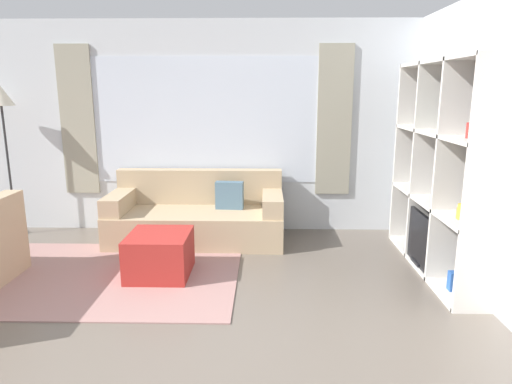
% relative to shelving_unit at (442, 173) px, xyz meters
% --- Properties ---
extents(ground_plane, '(16.00, 16.00, 0.00)m').
position_rel_shelving_unit_xyz_m(ground_plane, '(-2.56, -2.00, -1.02)').
color(ground_plane, '#665B51').
extents(wall_back, '(6.59, 0.11, 2.70)m').
position_rel_shelving_unit_xyz_m(wall_back, '(-2.56, 1.39, 0.34)').
color(wall_back, silver).
rests_on(wall_back, ground_plane).
extents(wall_right, '(0.07, 4.55, 2.70)m').
position_rel_shelving_unit_xyz_m(wall_right, '(0.17, -0.32, 0.33)').
color(wall_right, silver).
rests_on(wall_right, ground_plane).
extents(area_rug, '(2.84, 1.90, 0.01)m').
position_rel_shelving_unit_xyz_m(area_rug, '(-3.48, -0.28, -1.02)').
color(area_rug, gray).
rests_on(area_rug, ground_plane).
extents(shelving_unit, '(0.35, 2.03, 2.13)m').
position_rel_shelving_unit_xyz_m(shelving_unit, '(0.00, 0.00, 0.00)').
color(shelving_unit, '#232328').
rests_on(shelving_unit, ground_plane).
extents(couch_main, '(2.11, 0.93, 0.84)m').
position_rel_shelving_unit_xyz_m(couch_main, '(-2.62, 0.89, -0.72)').
color(couch_main, tan).
rests_on(couch_main, ground_plane).
extents(ottoman, '(0.60, 0.64, 0.44)m').
position_rel_shelving_unit_xyz_m(ottoman, '(-2.84, -0.24, -0.80)').
color(ottoman, '#A82823').
rests_on(ottoman, ground_plane).
extents(floor_lamp, '(0.32, 0.32, 1.91)m').
position_rel_shelving_unit_xyz_m(floor_lamp, '(-5.03, 1.08, 0.62)').
color(floor_lamp, black).
rests_on(floor_lamp, ground_plane).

